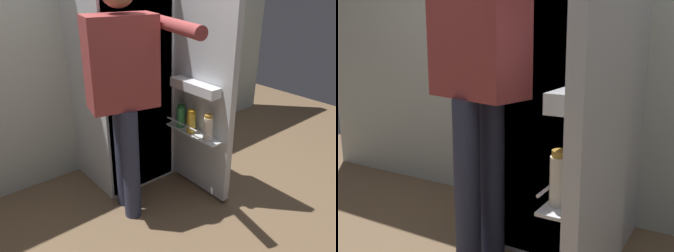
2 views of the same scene
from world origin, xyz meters
The scene contains 3 objects.
kitchen_wall centered at (0.00, 0.88, 1.23)m, with size 4.40×0.10×2.46m, color beige.
refrigerator centered at (0.03, 0.48, 0.85)m, with size 0.68×1.18×1.69m.
person centered at (-0.25, 0.08, 0.99)m, with size 0.56×0.81×1.65m.
Camera 2 is at (0.73, -1.42, 1.10)m, focal length 43.57 mm.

